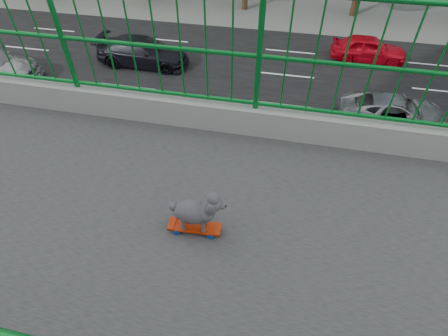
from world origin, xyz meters
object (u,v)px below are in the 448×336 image
car_4 (369,49)px  car_6 (442,162)px  skateboard (195,227)px  poodle (196,211)px  car_3 (143,52)px  car_2 (395,113)px

car_4 → car_6: size_ratio=0.74×
skateboard → car_6: (-9.21, 6.39, -6.27)m
skateboard → poodle: poodle is taller
skateboard → poodle: 0.21m
skateboard → car_3: (-15.61, -7.82, -6.29)m
poodle → car_6: (-9.21, 6.36, -6.48)m
car_3 → car_4: car_3 is taller
skateboard → car_2: (-12.41, 5.23, -6.38)m
car_3 → car_6: size_ratio=0.93×
car_2 → car_4: (-6.40, -0.59, 0.04)m
car_2 → car_3: bearing=76.2°
skateboard → poodle: bearing=90.0°
skateboard → poodle: size_ratio=0.97×
car_2 → car_3: size_ratio=0.92×
car_2 → car_6: bearing=-160.2°
poodle → car_2: size_ratio=0.09×
skateboard → car_4: size_ratio=0.10×
car_3 → car_6: bearing=-114.3°
poodle → car_4: size_ratio=0.11×
poodle → car_2: 14.99m
car_4 → car_2: bearing=-174.7°
skateboard → car_4: 20.38m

